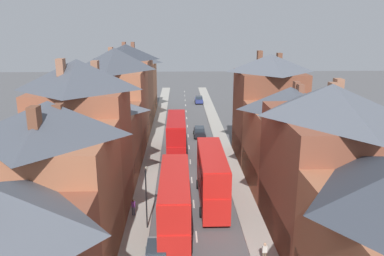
% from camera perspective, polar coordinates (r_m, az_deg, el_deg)
% --- Properties ---
extents(pavement_left, '(2.20, 104.00, 0.14)m').
position_cam_1_polar(pavement_left, '(56.73, -5.66, -2.31)').
color(pavement_left, '#A8A399').
rests_on(pavement_left, ground).
extents(pavement_right, '(2.20, 104.00, 0.14)m').
position_cam_1_polar(pavement_right, '(56.96, 4.64, -2.21)').
color(pavement_right, '#A8A399').
rests_on(pavement_right, ground).
extents(centre_line_dashes, '(0.14, 97.80, 0.01)m').
position_cam_1_polar(centre_line_dashes, '(54.73, -0.45, -2.97)').
color(centre_line_dashes, silver).
rests_on(centre_line_dashes, ground).
extents(terrace_row_left, '(8.00, 77.15, 14.54)m').
position_cam_1_polar(terrace_row_left, '(45.52, -13.10, 1.08)').
color(terrace_row_left, brown).
rests_on(terrace_row_left, ground).
extents(terrace_row_right, '(8.00, 49.14, 14.10)m').
position_cam_1_polar(terrace_row_right, '(32.30, 19.17, -5.81)').
color(terrace_row_right, '#B2704C').
rests_on(terrace_row_right, ground).
extents(double_decker_bus_lead, '(2.74, 10.80, 5.30)m').
position_cam_1_polar(double_decker_bus_lead, '(37.28, 3.03, -7.36)').
color(double_decker_bus_lead, red).
rests_on(double_decker_bus_lead, ground).
extents(double_decker_bus_mid_street, '(2.74, 10.80, 5.30)m').
position_cam_1_polar(double_decker_bus_mid_street, '(32.12, -2.65, -11.25)').
color(double_decker_bus_mid_street, red).
rests_on(double_decker_bus_mid_street, ground).
extents(double_decker_bus_far_approaching, '(2.74, 10.80, 5.30)m').
position_cam_1_polar(double_decker_bus_far_approaching, '(50.63, -2.40, -1.17)').
color(double_decker_bus_far_approaching, red).
rests_on(double_decker_bus_far_approaching, ground).
extents(car_near_blue, '(1.90, 3.84, 1.65)m').
position_cam_1_polar(car_near_blue, '(85.78, 1.07, 4.33)').
color(car_near_blue, navy).
rests_on(car_near_blue, ground).
extents(car_near_silver, '(1.90, 4.59, 1.68)m').
position_cam_1_polar(car_near_silver, '(70.65, -2.26, 1.94)').
color(car_near_silver, silver).
rests_on(car_near_silver, ground).
extents(car_parked_right_a, '(1.90, 4.18, 1.62)m').
position_cam_1_polar(car_parked_right_a, '(59.81, 1.14, -0.56)').
color(car_parked_right_a, black).
rests_on(car_parked_right_a, ground).
extents(car_mid_black, '(1.90, 4.60, 1.59)m').
position_cam_1_polar(car_mid_black, '(41.30, -2.46, -8.05)').
color(car_mid_black, silver).
rests_on(car_mid_black, ground).
extents(car_parked_left_b, '(1.90, 4.03, 1.65)m').
position_cam_1_polar(car_parked_left_b, '(29.36, -5.36, -18.58)').
color(car_parked_left_b, gray).
rests_on(car_parked_left_b, ground).
extents(pedestrian_mid_left, '(0.36, 0.22, 1.61)m').
position_cam_1_polar(pedestrian_mid_left, '(29.65, 10.99, -17.99)').
color(pedestrian_mid_left, brown).
rests_on(pedestrian_mid_left, pavement_right).
extents(pedestrian_mid_right, '(0.36, 0.22, 1.61)m').
position_cam_1_polar(pedestrian_mid_right, '(35.76, -8.92, -11.72)').
color(pedestrian_mid_right, '#3D4256').
rests_on(pedestrian_mid_right, pavement_left).
extents(street_lamp, '(0.20, 1.12, 5.50)m').
position_cam_1_polar(street_lamp, '(32.75, -6.98, -9.98)').
color(street_lamp, black).
rests_on(street_lamp, ground).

